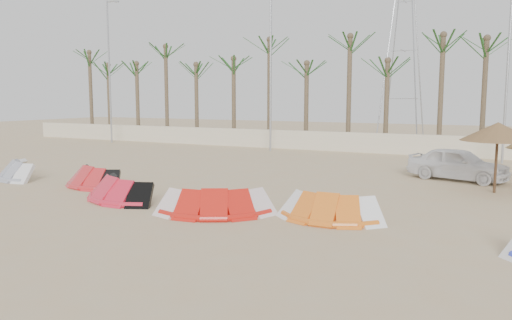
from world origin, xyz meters
The scene contains 14 objects.
ground centered at (0.00, 0.00, 0.00)m, with size 120.00×120.00×0.00m, color tan.
boundary_wall centered at (0.00, 22.00, 0.65)m, with size 60.00×0.30×1.30m, color beige.
palm_line centered at (0.67, 23.50, 6.44)m, with size 52.00×4.00×7.70m.
lamp_a centered at (-19.96, 20.00, 5.77)m, with size 1.25×0.14×11.00m.
lamp_b centered at (-5.96, 20.00, 5.77)m, with size 1.25×0.14×11.00m.
lamp_c centered at (8.04, 20.00, 5.77)m, with size 1.25×0.14×11.00m.
pylon centered at (1.00, 28.00, 0.00)m, with size 3.00×3.00×14.00m, color #A5A8AD, non-canonical shape.
kite_grey centered at (-11.03, 4.76, 0.42)m, with size 3.49×2.66×0.90m.
kite_red_left centered at (-6.62, 4.79, 0.42)m, with size 3.36×2.14×0.90m.
kite_red_mid centered at (-3.80, 3.27, 0.42)m, with size 3.88×2.58×0.90m.
kite_red_right centered at (0.33, 2.90, 0.42)m, with size 3.98×2.86×0.90m.
kite_orange centered at (3.69, 3.72, 0.42)m, with size 3.11×1.59×0.90m.
parasol_mid centered at (7.86, 10.43, 2.32)m, with size 2.68×2.68×2.67m.
car centered at (6.34, 12.92, 0.71)m, with size 1.68×4.18×1.43m, color white.
Camera 1 is at (8.20, -10.19, 3.57)m, focal length 35.00 mm.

